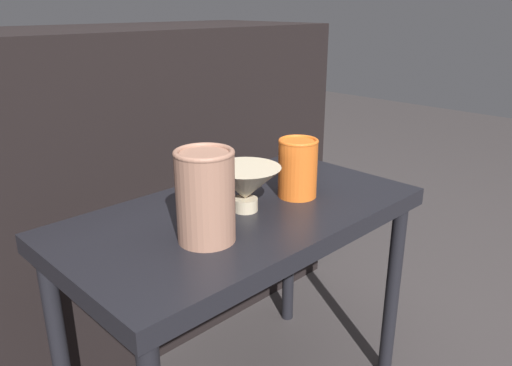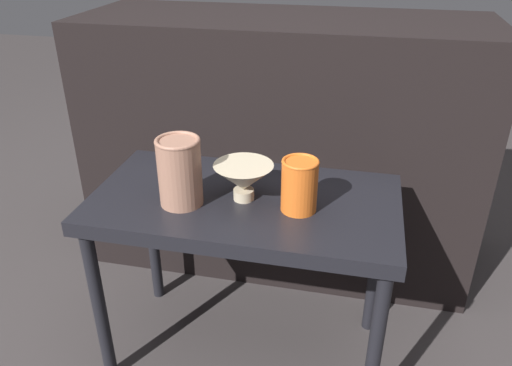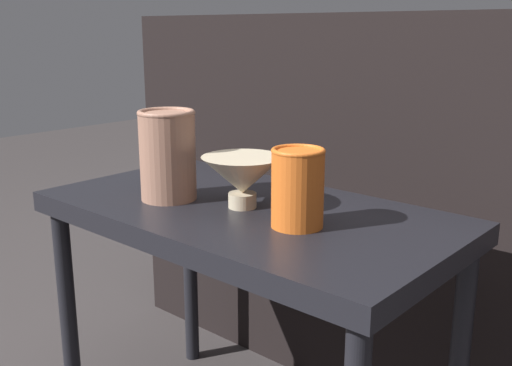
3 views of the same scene
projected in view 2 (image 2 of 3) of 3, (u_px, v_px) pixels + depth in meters
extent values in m
plane|color=#383333|center=(247.00, 348.00, 1.55)|extent=(8.00, 8.00, 0.00)
cube|color=black|center=(245.00, 204.00, 1.30)|extent=(0.79, 0.43, 0.04)
cylinder|color=black|center=(100.00, 308.00, 1.34)|extent=(0.04, 0.04, 0.50)
cylinder|color=black|center=(374.00, 353.00, 1.20)|extent=(0.04, 0.04, 0.50)
cylinder|color=black|center=(152.00, 235.00, 1.65)|extent=(0.04, 0.04, 0.50)
cylinder|color=black|center=(376.00, 264.00, 1.51)|extent=(0.04, 0.04, 0.50)
cube|color=black|center=(281.00, 145.00, 1.81)|extent=(1.36, 0.50, 0.90)
cylinder|color=#C1B293|center=(245.00, 194.00, 1.27)|extent=(0.05, 0.05, 0.03)
cone|color=#C1B293|center=(245.00, 177.00, 1.25)|extent=(0.15, 0.15, 0.07)
cylinder|color=#996B56|center=(180.00, 173.00, 1.23)|extent=(0.11, 0.11, 0.17)
torus|color=#996B56|center=(177.00, 141.00, 1.19)|extent=(0.11, 0.11, 0.01)
cylinder|color=orange|center=(299.00, 186.00, 1.21)|extent=(0.09, 0.09, 0.13)
torus|color=orange|center=(301.00, 162.00, 1.18)|extent=(0.09, 0.09, 0.01)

